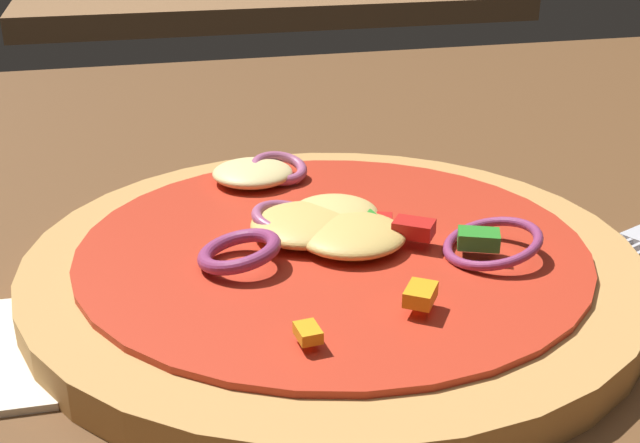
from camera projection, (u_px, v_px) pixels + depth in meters
name	position (u px, v px, depth m)	size (l,w,h in m)	color
dining_table	(368.00, 349.00, 0.33)	(1.21, 1.08, 0.04)	brown
pizza	(331.00, 257.00, 0.35)	(0.27, 0.27, 0.03)	tan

